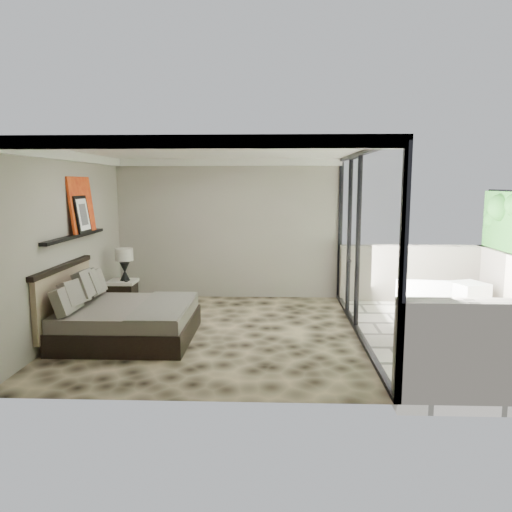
{
  "coord_description": "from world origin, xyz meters",
  "views": [
    {
      "loc": [
        0.94,
        -7.54,
        2.32
      ],
      "look_at": [
        0.64,
        0.4,
        1.16
      ],
      "focal_mm": 35.0,
      "sensor_mm": 36.0,
      "label": 1
    }
  ],
  "objects_px": {
    "nightstand": "(123,294)",
    "lounger": "(430,321)",
    "table_lamp": "(124,260)",
    "bed": "(122,318)",
    "ottoman": "(468,298)"
  },
  "relations": [
    {
      "from": "nightstand",
      "to": "table_lamp",
      "type": "xyz_separation_m",
      "value": [
        0.06,
        -0.01,
        0.65
      ]
    },
    {
      "from": "bed",
      "to": "ottoman",
      "type": "height_order",
      "value": "bed"
    },
    {
      "from": "nightstand",
      "to": "lounger",
      "type": "distance_m",
      "value": 5.47
    },
    {
      "from": "table_lamp",
      "to": "nightstand",
      "type": "bearing_deg",
      "value": 171.73
    },
    {
      "from": "lounger",
      "to": "nightstand",
      "type": "bearing_deg",
      "value": 171.53
    },
    {
      "from": "nightstand",
      "to": "ottoman",
      "type": "distance_m",
      "value": 6.36
    },
    {
      "from": "bed",
      "to": "table_lamp",
      "type": "xyz_separation_m",
      "value": [
        -0.51,
        1.9,
        0.58
      ]
    },
    {
      "from": "nightstand",
      "to": "ottoman",
      "type": "xyz_separation_m",
      "value": [
        6.36,
        -0.13,
        0.02
      ]
    },
    {
      "from": "nightstand",
      "to": "ottoman",
      "type": "bearing_deg",
      "value": -1.88
    },
    {
      "from": "bed",
      "to": "table_lamp",
      "type": "distance_m",
      "value": 2.06
    },
    {
      "from": "bed",
      "to": "ottoman",
      "type": "xyz_separation_m",
      "value": [
        5.79,
        1.78,
        -0.05
      ]
    },
    {
      "from": "bed",
      "to": "lounger",
      "type": "bearing_deg",
      "value": 4.75
    },
    {
      "from": "bed",
      "to": "ottoman",
      "type": "bearing_deg",
      "value": 17.12
    },
    {
      "from": "nightstand",
      "to": "table_lamp",
      "type": "bearing_deg",
      "value": -8.98
    },
    {
      "from": "nightstand",
      "to": "table_lamp",
      "type": "distance_m",
      "value": 0.65
    }
  ]
}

